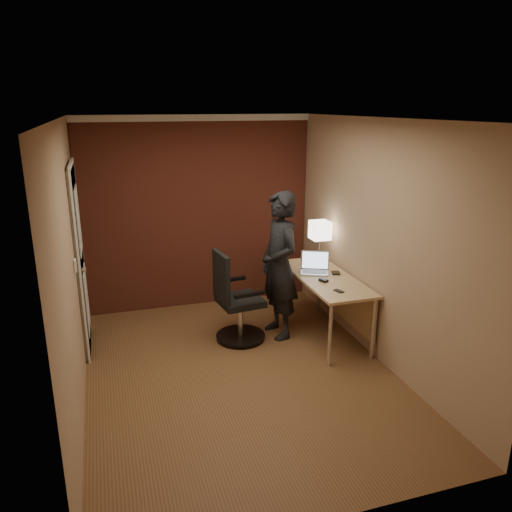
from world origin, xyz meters
name	(u,v)px	position (x,y,z in m)	size (l,w,h in m)	color
room	(182,212)	(-0.27, 1.54, 1.37)	(4.00, 4.00, 4.00)	brown
desk	(331,286)	(1.25, 0.54, 0.60)	(0.60, 1.50, 0.73)	#D6B27B
desk_lamp	(320,231)	(1.31, 1.02, 1.15)	(0.22, 0.22, 0.54)	silver
laptop	(315,266)	(1.13, 0.75, 0.79)	(0.41, 0.37, 0.23)	silver
mouse	(324,280)	(1.09, 0.39, 0.75)	(0.06, 0.10, 0.03)	black
phone	(339,291)	(1.11, 0.07, 0.73)	(0.06, 0.12, 0.01)	black
wallet	(336,273)	(1.34, 0.60, 0.74)	(0.09, 0.11, 0.02)	black
office_chair	(235,303)	(0.15, 0.71, 0.46)	(0.57, 0.62, 1.05)	black
person	(280,266)	(0.69, 0.72, 0.85)	(0.62, 0.41, 1.71)	black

